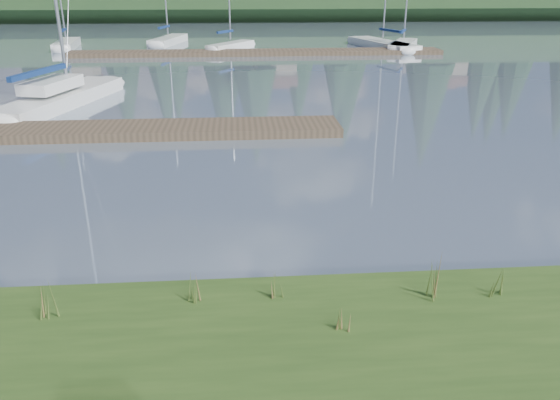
{
  "coord_description": "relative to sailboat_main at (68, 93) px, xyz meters",
  "views": [
    {
      "loc": [
        0.55,
        -9.28,
        4.85
      ],
      "look_at": [
        1.23,
        -0.5,
        1.29
      ],
      "focal_mm": 35.0,
      "sensor_mm": 36.0,
      "label": 1
    }
  ],
  "objects": [
    {
      "name": "ground",
      "position": [
        6.63,
        15.5,
        -0.42
      ],
      "size": [
        200.0,
        200.0,
        0.0
      ],
      "primitive_type": "plane",
      "color": "slate",
      "rests_on": "ground"
    },
    {
      "name": "sailboat_main",
      "position": [
        0.0,
        0.0,
        0.0
      ],
      "size": [
        4.03,
        9.08,
        12.84
      ],
      "rotation": [
        0.0,
        0.0,
        1.31
      ],
      "color": "white",
      "rests_on": "ground"
    },
    {
      "name": "dock_near",
      "position": [
        2.63,
        -5.5,
        -0.27
      ],
      "size": [
        16.0,
        2.0,
        0.3
      ],
      "primitive_type": "cube",
      "color": "#4C3D2C",
      "rests_on": "ground"
    },
    {
      "name": "dock_far",
      "position": [
        8.63,
        15.5,
        -0.27
      ],
      "size": [
        26.0,
        2.2,
        0.3
      ],
      "primitive_type": "cube",
      "color": "#4C3D2C",
      "rests_on": "ground"
    },
    {
      "name": "sailboat_bg_0",
      "position": [
        -5.85,
        21.1,
        -0.1
      ],
      "size": [
        2.26,
        6.94,
        10.03
      ],
      "rotation": [
        0.0,
        0.0,
        1.71
      ],
      "color": "white",
      "rests_on": "ground"
    },
    {
      "name": "sailboat_bg_1",
      "position": [
        1.8,
        23.51,
        -0.09
      ],
      "size": [
        2.82,
        7.2,
        10.64
      ],
      "rotation": [
        0.0,
        0.0,
        1.36
      ],
      "color": "white",
      "rests_on": "ground"
    },
    {
      "name": "sailboat_bg_2",
      "position": [
        7.03,
        18.5,
        -0.08
      ],
      "size": [
        3.95,
        5.37,
        8.76
      ],
      "rotation": [
        0.0,
        0.0,
        1.01
      ],
      "color": "white",
      "rests_on": "ground"
    },
    {
      "name": "sailboat_bg_3",
      "position": [
        18.12,
        19.33,
        -0.1
      ],
      "size": [
        4.17,
        9.24,
        13.24
      ],
      "rotation": [
        0.0,
        0.0,
        1.84
      ],
      "color": "white",
      "rests_on": "ground"
    },
    {
      "name": "sailboat_bg_4",
      "position": [
        19.97,
        18.3,
        -0.09
      ],
      "size": [
        4.01,
        6.77,
        10.18
      ],
      "rotation": [
        0.0,
        0.0,
        1.15
      ],
      "color": "white",
      "rests_on": "ground"
    },
    {
      "name": "weed_0",
      "position": [
        6.42,
        -16.66,
        0.14
      ],
      "size": [
        0.17,
        0.14,
        0.49
      ],
      "color": "#475B23",
      "rests_on": "bank"
    },
    {
      "name": "weed_1",
      "position": [
        7.68,
        -16.63,
        0.12
      ],
      "size": [
        0.17,
        0.14,
        0.45
      ],
      "color": "#475B23",
      "rests_on": "bank"
    },
    {
      "name": "weed_2",
      "position": [
        10.05,
        -16.83,
        0.25
      ],
      "size": [
        0.17,
        0.14,
        0.77
      ],
      "color": "#475B23",
      "rests_on": "bank"
    },
    {
      "name": "weed_3",
      "position": [
        4.39,
        -16.87,
        0.19
      ],
      "size": [
        0.17,
        0.14,
        0.61
      ],
      "color": "#475B23",
      "rests_on": "bank"
    },
    {
      "name": "weed_4",
      "position": [
        8.56,
        -17.5,
        0.08
      ],
      "size": [
        0.17,
        0.14,
        0.36
      ],
      "color": "#475B23",
      "rests_on": "bank"
    },
    {
      "name": "weed_5",
      "position": [
        11.05,
        -16.82,
        0.15
      ],
      "size": [
        0.17,
        0.14,
        0.52
      ],
      "color": "#475B23",
      "rests_on": "bank"
    },
    {
      "name": "mud_lip",
      "position": [
        6.63,
        -16.1,
        -0.35
      ],
      "size": [
        60.0,
        0.5,
        0.14
      ],
      "primitive_type": "cube",
      "color": "#33281C",
      "rests_on": "ground"
    }
  ]
}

